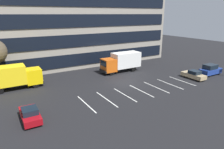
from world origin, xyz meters
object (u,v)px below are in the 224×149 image
(box_truck_orange, at_px, (122,61))
(box_truck_yellow_all, at_px, (13,76))
(sedan_tan, at_px, (194,75))
(sedan_maroon, at_px, (30,114))
(suv_navy, at_px, (210,70))

(box_truck_orange, relative_size, box_truck_yellow_all, 1.03)
(box_truck_orange, bearing_deg, sedan_tan, -50.83)
(box_truck_yellow_all, distance_m, sedan_maroon, 10.65)
(suv_navy, bearing_deg, sedan_tan, 179.01)
(suv_navy, bearing_deg, box_truck_yellow_all, 161.55)
(box_truck_yellow_all, relative_size, sedan_maroon, 1.87)
(box_truck_orange, relative_size, sedan_maroon, 1.92)
(sedan_maroon, distance_m, sedan_tan, 25.87)
(sedan_maroon, bearing_deg, suv_navy, 0.74)
(suv_navy, height_order, sedan_tan, suv_navy)
(suv_navy, bearing_deg, box_truck_orange, 141.39)
(box_truck_orange, height_order, sedan_maroon, box_truck_orange)
(box_truck_yellow_all, height_order, suv_navy, box_truck_yellow_all)
(sedan_maroon, bearing_deg, box_truck_orange, 29.70)
(box_truck_orange, xyz_separation_m, sedan_maroon, (-17.92, -10.22, -1.32))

